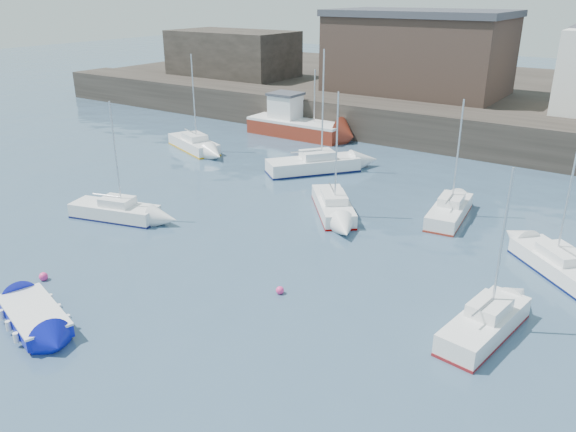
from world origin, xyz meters
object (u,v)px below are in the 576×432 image
Objects in this scene: sailboat_f at (449,211)px; sailboat_h at (313,164)px; sailboat_b at (333,205)px; sailboat_e at (194,144)px; buoy_near at (44,280)px; buoy_far at (330,221)px; buoy_mid at (280,293)px; blue_dinghy at (34,316)px; sailboat_c at (485,324)px; sailboat_d at (563,267)px; fishing_boat at (295,122)px; sailboat_a at (115,211)px.

sailboat_f is 11.47m from sailboat_h.
sailboat_b is 0.93× the size of sailboat_e.
sailboat_b is 0.84× the size of sailboat_h.
sailboat_e reaches higher than buoy_near.
sailboat_f reaches higher than buoy_far.
sailboat_h reaches higher than buoy_mid.
blue_dinghy is 21.92m from sailboat_f.
buoy_mid is at bearing 27.64° from buoy_near.
sailboat_h is 24.13× the size of buoy_mid.
sailboat_e is at bearing 153.70° from sailboat_c.
buoy_far is (7.17, 13.15, 0.00)m from buoy_near.
buoy_mid is (-9.70, -8.53, -0.44)m from sailboat_d.
buoy_near is (-17.61, -6.70, -0.50)m from sailboat_c.
sailboat_d is at bearing -21.75° from sailboat_h.
fishing_boat is 21.53m from sailboat_f.
sailboat_d is at bearing -4.28° from sailboat_b.
sailboat_e reaches higher than sailboat_d.
buoy_near is at bearing -64.89° from sailboat_a.
blue_dinghy is at bearing -60.57° from sailboat_e.
sailboat_h reaches higher than sailboat_d.
fishing_boat is 20.33m from buoy_far.
sailboat_c is at bearing -40.70° from sailboat_h.
blue_dinghy reaches higher than buoy_mid.
sailboat_d is 0.87× the size of sailboat_h.
sailboat_a is 17.17× the size of buoy_near.
sailboat_a is at bearing -83.74° from fishing_boat.
sailboat_h is (-5.11, 6.10, 0.09)m from sailboat_b.
sailboat_h is 17.48m from buoy_mid.
buoy_far is at bearing -67.48° from sailboat_b.
sailboat_h is at bearing 85.73° from buoy_near.
sailboat_c reaches higher than buoy_far.
sailboat_h reaches higher than buoy_near.
sailboat_c reaches higher than fishing_boat.
fishing_boat is 29.49m from buoy_near.
blue_dinghy is 0.64× the size of sailboat_a.
sailboat_a is 14.59m from sailboat_h.
fishing_boat is 1.33× the size of sailboat_a.
sailboat_a reaches higher than buoy_mid.
sailboat_c is at bearing 32.02° from blue_dinghy.
buoy_mid is (-3.09, -12.40, -0.47)m from sailboat_f.
sailboat_h is (7.11, -8.41, -0.59)m from fishing_boat.
sailboat_b reaches higher than fishing_boat.
sailboat_b reaches higher than buoy_far.
sailboat_h is 9.30m from buoy_far.
fishing_boat is at bearing 122.11° from buoy_mid.
buoy_far reaches higher than buoy_mid.
fishing_boat is 1.22× the size of sailboat_d.
sailboat_a is 12.47m from sailboat_b.
sailboat_h reaches higher than fishing_boat.
sailboat_c is 6.97m from sailboat_d.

